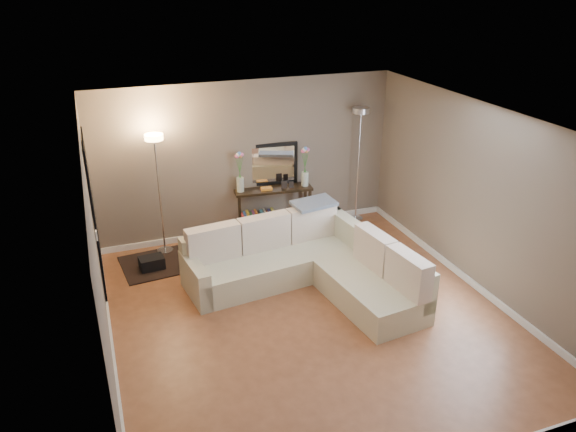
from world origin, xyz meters
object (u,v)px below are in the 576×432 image
object	(u,v)px
console_table	(269,208)
floor_lamp_unlit	(359,142)
sectional_sofa	(307,264)
floor_lamp_lit	(157,171)

from	to	relation	value
console_table	floor_lamp_unlit	xyz separation A→B (m)	(1.64, -0.03, 1.00)
sectional_sofa	floor_lamp_lit	size ratio (longest dim) A/B	1.47
sectional_sofa	floor_lamp_lit	bearing A→B (deg)	135.70
sectional_sofa	floor_lamp_unlit	bearing A→B (deg)	47.13
console_table	floor_lamp_lit	bearing A→B (deg)	-176.67
sectional_sofa	console_table	bearing A→B (deg)	89.08
console_table	floor_lamp_unlit	bearing A→B (deg)	-1.20
sectional_sofa	floor_lamp_lit	xyz separation A→B (m)	(-1.77, 1.73, 1.04)
floor_lamp_lit	floor_lamp_unlit	bearing A→B (deg)	1.17
sectional_sofa	floor_lamp_unlit	xyz separation A→B (m)	(1.67, 1.80, 1.11)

